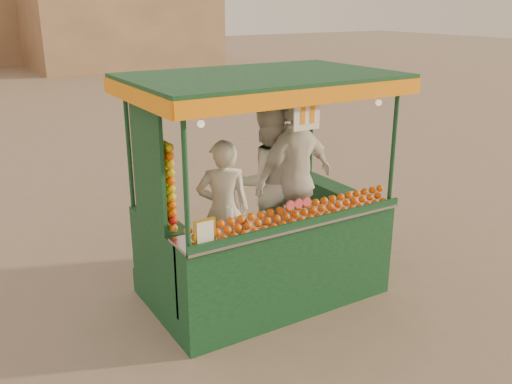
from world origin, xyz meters
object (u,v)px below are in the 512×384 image
vendor_left (223,211)px  vendor_middle (266,182)px  juice_cart (262,232)px  vendor_right (294,180)px

vendor_left → vendor_middle: size_ratio=0.85×
vendor_left → juice_cart: bearing=176.7°
vendor_middle → vendor_right: bearing=146.9°
vendor_middle → vendor_right: vendor_right is taller
vendor_right → vendor_middle: bearing=-50.3°
vendor_middle → juice_cart: bearing=60.5°
juice_cart → vendor_middle: juice_cart is taller
vendor_left → vendor_right: vendor_right is taller
juice_cart → vendor_right: (0.58, 0.21, 0.45)m
vendor_middle → vendor_right: size_ratio=0.96×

